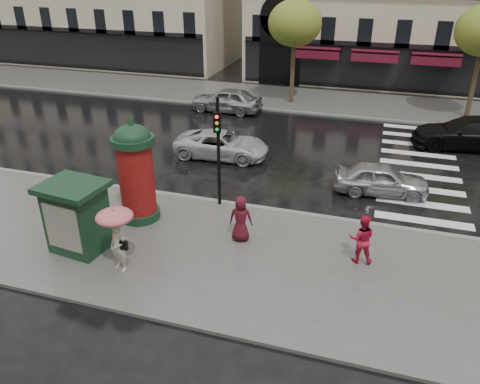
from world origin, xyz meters
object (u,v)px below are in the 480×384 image
(morris_column, at_px, (136,169))
(newsstand, at_px, (77,216))
(car_silver, at_px, (381,179))
(man_burgundy, at_px, (241,219))
(woman_red, at_px, (362,239))
(car_far_silver, at_px, (227,100))
(traffic_light, at_px, (218,143))
(car_black, at_px, (469,133))
(car_white, at_px, (222,145))
(woman_umbrella, at_px, (116,230))

(morris_column, distance_m, newsstand, 2.73)
(car_silver, bearing_deg, man_burgundy, 134.29)
(woman_red, height_order, car_far_silver, woman_red)
(car_silver, relative_size, car_far_silver, 0.85)
(car_silver, distance_m, car_far_silver, 13.44)
(morris_column, relative_size, car_far_silver, 0.91)
(traffic_light, height_order, car_black, traffic_light)
(man_burgundy, distance_m, car_white, 7.89)
(car_black, bearing_deg, morris_column, -52.95)
(car_black, bearing_deg, traffic_light, -51.40)
(woman_umbrella, bearing_deg, car_black, 51.88)
(car_black, bearing_deg, car_white, -73.11)
(morris_column, bearing_deg, car_far_silver, 95.35)
(car_far_silver, bearing_deg, car_silver, 49.66)
(woman_umbrella, distance_m, car_far_silver, 17.41)
(car_white, bearing_deg, car_silver, -105.84)
(woman_red, distance_m, car_black, 13.06)
(traffic_light, bearing_deg, morris_column, -144.26)
(car_white, bearing_deg, car_black, -69.80)
(woman_red, relative_size, man_burgundy, 1.02)
(woman_umbrella, bearing_deg, man_burgundy, 41.81)
(car_silver, xyz_separation_m, car_black, (4.11, 6.76, 0.15))
(morris_column, bearing_deg, woman_umbrella, -72.50)
(man_burgundy, height_order, car_black, man_burgundy)
(woman_red, bearing_deg, morris_column, -9.47)
(car_black, bearing_deg, newsstand, -49.47)
(woman_umbrella, height_order, car_black, woman_umbrella)
(car_silver, bearing_deg, car_black, -37.15)
(woman_red, relative_size, car_white, 0.36)
(woman_red, bearing_deg, car_silver, -100.75)
(car_white, height_order, car_black, car_black)
(morris_column, distance_m, car_black, 17.35)
(car_far_silver, bearing_deg, man_burgundy, 22.73)
(woman_red, bearing_deg, woman_umbrella, 14.33)
(morris_column, bearing_deg, traffic_light, 35.74)
(woman_red, distance_m, car_white, 10.30)
(woman_umbrella, distance_m, car_white, 10.01)
(morris_column, height_order, car_black, morris_column)
(newsstand, distance_m, car_white, 9.49)
(newsstand, bearing_deg, man_burgundy, 22.79)
(newsstand, distance_m, car_black, 19.68)
(car_white, xyz_separation_m, car_black, (11.80, 4.93, 0.16))
(newsstand, distance_m, car_silver, 12.09)
(newsstand, relative_size, car_far_silver, 0.53)
(traffic_light, distance_m, car_black, 14.35)
(man_burgundy, xyz_separation_m, car_silver, (4.49, 5.38, -0.29))
(woman_umbrella, distance_m, traffic_light, 5.33)
(morris_column, xyz_separation_m, car_far_silver, (-1.32, 14.10, -1.33))
(morris_column, bearing_deg, car_silver, 30.27)
(woman_umbrella, bearing_deg, traffic_light, 72.80)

